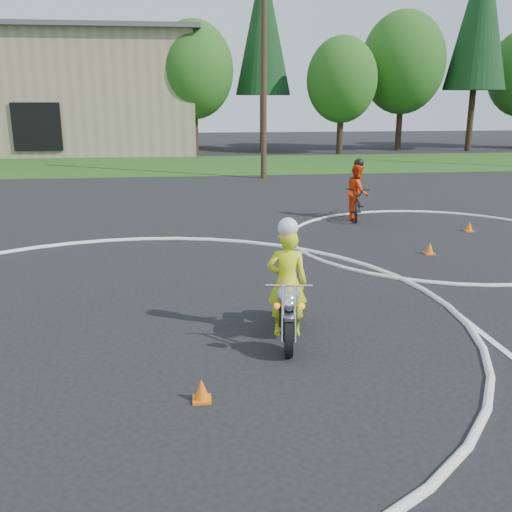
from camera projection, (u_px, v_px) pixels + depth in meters
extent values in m
plane|color=black|center=(92.00, 414.00, 6.99)|extent=(120.00, 120.00, 0.00)
cube|color=#1E4714|center=(163.00, 165.00, 32.81)|extent=(120.00, 10.00, 0.02)
torus|color=silver|center=(118.00, 321.00, 9.86)|extent=(12.12, 12.12, 0.12)
torus|color=silver|center=(436.00, 240.00, 15.59)|extent=(8.10, 8.10, 0.10)
cylinder|color=black|center=(289.00, 337.00, 8.49)|extent=(0.21, 0.61, 0.60)
cylinder|color=black|center=(287.00, 304.00, 9.84)|extent=(0.21, 0.61, 0.60)
cube|color=black|center=(288.00, 312.00, 9.19)|extent=(0.36, 0.59, 0.30)
ellipsoid|color=silver|center=(288.00, 294.00, 8.89)|extent=(0.46, 0.69, 0.28)
cube|color=black|center=(287.00, 286.00, 9.39)|extent=(0.35, 0.64, 0.10)
cylinder|color=silver|center=(283.00, 313.00, 8.48)|extent=(0.10, 0.36, 0.81)
cylinder|color=silver|center=(295.00, 313.00, 8.47)|extent=(0.10, 0.36, 0.81)
cube|color=#BAB9C0|center=(289.00, 317.00, 8.38)|extent=(0.17, 0.24, 0.05)
cylinder|color=white|center=(289.00, 286.00, 8.54)|extent=(0.70, 0.14, 0.04)
sphere|color=white|center=(289.00, 305.00, 8.24)|extent=(0.18, 0.18, 0.18)
sphere|color=orange|center=(277.00, 306.00, 8.28)|extent=(0.09, 0.09, 0.09)
sphere|color=orange|center=(302.00, 306.00, 8.27)|extent=(0.09, 0.09, 0.09)
cylinder|color=silver|center=(296.00, 309.00, 9.60)|extent=(0.20, 0.81, 0.08)
imported|color=#D0E818|center=(287.00, 283.00, 9.11)|extent=(0.71, 0.52, 1.78)
sphere|color=silver|center=(288.00, 228.00, 8.82)|extent=(0.32, 0.32, 0.32)
imported|color=black|center=(357.00, 202.00, 18.19)|extent=(1.23, 2.12, 1.05)
imported|color=#EC3C0C|center=(357.00, 192.00, 18.10)|extent=(0.88, 1.00, 1.75)
sphere|color=black|center=(359.00, 163.00, 17.86)|extent=(0.30, 0.30, 0.30)
cone|color=orange|center=(469.00, 226.00, 16.55)|extent=(0.22, 0.22, 0.30)
cube|color=orange|center=(469.00, 231.00, 16.59)|extent=(0.24, 0.24, 0.03)
cone|color=orange|center=(430.00, 248.00, 14.12)|extent=(0.22, 0.22, 0.30)
cube|color=orange|center=(429.00, 253.00, 14.16)|extent=(0.24, 0.24, 0.03)
cone|color=orange|center=(202.00, 390.00, 7.26)|extent=(0.22, 0.22, 0.30)
cube|color=orange|center=(202.00, 399.00, 7.29)|extent=(0.24, 0.24, 0.03)
cube|color=black|center=(37.00, 127.00, 36.02)|extent=(3.00, 0.16, 3.00)
cylinder|color=#382619|center=(195.00, 130.00, 39.31)|extent=(0.44, 0.44, 3.24)
ellipsoid|color=#1E5116|center=(193.00, 70.00, 38.26)|extent=(5.40, 5.40, 6.48)
cylinder|color=#382619|center=(263.00, 123.00, 41.72)|extent=(0.44, 0.44, 3.96)
cone|color=black|center=(263.00, 26.00, 39.95)|extent=(3.96, 3.96, 9.35)
cylinder|color=#382619|center=(340.00, 133.00, 39.59)|extent=(0.44, 0.44, 2.88)
ellipsoid|color=#1E5116|center=(342.00, 80.00, 38.65)|extent=(4.80, 4.80, 5.76)
cylinder|color=#382619|center=(399.00, 126.00, 42.00)|extent=(0.44, 0.44, 3.60)
ellipsoid|color=#1E5116|center=(403.00, 63.00, 40.82)|extent=(6.00, 6.00, 7.20)
cylinder|color=#382619|center=(470.00, 121.00, 41.54)|extent=(0.44, 0.44, 4.32)
cone|color=black|center=(481.00, 14.00, 39.60)|extent=(4.32, 4.32, 10.20)
cylinder|color=#382619|center=(137.00, 132.00, 39.84)|extent=(0.44, 0.44, 2.88)
ellipsoid|color=#1E5116|center=(135.00, 80.00, 38.90)|extent=(4.80, 4.80, 5.76)
cylinder|color=#473321|center=(264.00, 70.00, 26.33)|extent=(0.28, 0.28, 10.00)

